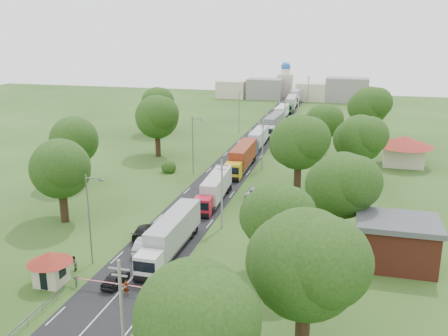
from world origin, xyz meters
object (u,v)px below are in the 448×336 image
(truck_0, at_px, (171,235))
(car_lane_front, at_px, (116,278))
(pedestrian_near, at_px, (126,288))
(boom_barrier, at_px, (105,283))
(info_sign, at_px, (273,137))
(car_lane_mid, at_px, (145,244))
(guard_booth, at_px, (50,264))

(truck_0, distance_m, car_lane_front, 8.79)
(car_lane_front, distance_m, pedestrian_near, 2.57)
(boom_barrier, distance_m, info_sign, 60.39)
(car_lane_mid, height_order, pedestrian_near, car_lane_mid)
(info_sign, relative_size, pedestrian_near, 2.54)
(boom_barrier, bearing_deg, car_lane_mid, 89.00)
(info_sign, bearing_deg, car_lane_front, -96.05)
(truck_0, bearing_deg, car_lane_mid, -173.25)
(info_sign, relative_size, truck_0, 0.28)
(car_lane_front, bearing_deg, guard_booth, 14.37)
(guard_booth, xyz_separation_m, info_sign, (12.40, 60.00, 0.84))
(guard_booth, height_order, truck_0, truck_0)
(truck_0, relative_size, car_lane_mid, 2.97)
(car_lane_mid, distance_m, pedestrian_near, 9.77)
(guard_booth, xyz_separation_m, truck_0, (8.99, 9.70, 0.00))
(info_sign, relative_size, car_lane_mid, 0.83)
(info_sign, height_order, truck_0, info_sign)
(pedestrian_near, bearing_deg, car_lane_front, 141.45)
(truck_0, bearing_deg, car_lane_front, -108.80)
(guard_booth, distance_m, car_lane_front, 6.55)
(truck_0, height_order, pedestrian_near, truck_0)
(car_lane_mid, relative_size, pedestrian_near, 3.06)
(car_lane_front, bearing_deg, info_sign, -95.29)
(boom_barrier, xyz_separation_m, car_lane_front, (0.36, 1.50, -0.22))
(car_lane_front, height_order, car_lane_mid, car_lane_mid)
(car_lane_mid, bearing_deg, car_lane_front, 84.59)
(pedestrian_near, bearing_deg, truck_0, 87.42)
(boom_barrier, relative_size, info_sign, 2.25)
(info_sign, xyz_separation_m, truck_0, (-3.41, -50.30, -0.84))
(guard_booth, relative_size, truck_0, 0.30)
(guard_booth, distance_m, pedestrian_near, 8.26)
(guard_booth, height_order, info_sign, info_sign)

